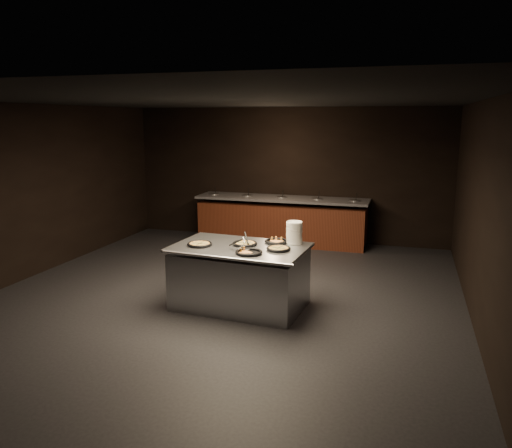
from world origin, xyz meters
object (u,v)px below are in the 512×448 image
Objects in this scene: pan_cheese_whole at (245,244)px; serving_counter at (240,278)px; plate_stack at (294,233)px; pan_veggie_whole at (200,244)px.

serving_counter is at bearing -117.89° from pan_cheese_whole.
pan_cheese_whole is (0.05, 0.09, 0.48)m from serving_counter.
serving_counter is at bearing -152.65° from plate_stack.
pan_cheese_whole is (0.60, 0.22, -0.00)m from pan_veggie_whole.
pan_veggie_whole is 0.64m from pan_cheese_whole.
pan_veggie_whole is (-1.25, -0.50, -0.14)m from plate_stack.
pan_cheese_whole reaches higher than serving_counter.
pan_veggie_whole is 1.00× the size of pan_cheese_whole.
pan_veggie_whole is at bearing -158.40° from plate_stack.
plate_stack is (0.70, 0.36, 0.62)m from serving_counter.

